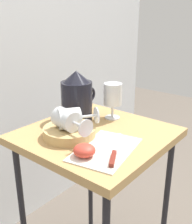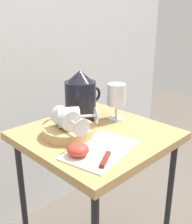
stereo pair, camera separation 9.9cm
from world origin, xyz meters
TOP-DOWN VIEW (x-y plane):
  - table at (0.00, 0.00)m, footprint 0.51×0.50m
  - linen_napkin at (-0.09, -0.11)m, footprint 0.28×0.21m
  - basket_tray at (-0.09, 0.05)m, footprint 0.19×0.19m
  - pitcher at (0.05, 0.15)m, footprint 0.18×0.13m
  - wine_glass_upright at (0.16, 0.04)m, footprint 0.08×0.08m
  - wine_glass_tipped_near at (-0.09, 0.04)m, footprint 0.15×0.13m
  - wine_glass_tipped_far at (-0.10, 0.04)m, footprint 0.09×0.16m
  - apple_half_left at (-0.17, -0.09)m, footprint 0.07×0.07m
  - knife at (-0.10, -0.16)m, footprint 0.21×0.13m

SIDE VIEW (x-z plane):
  - table at x=0.00m, z-range 0.28..0.99m
  - linen_napkin at x=-0.09m, z-range 0.71..0.72m
  - knife at x=-0.10m, z-range 0.72..0.73m
  - basket_tray at x=-0.09m, z-range 0.71..0.75m
  - apple_half_left at x=-0.17m, z-range 0.72..0.76m
  - wine_glass_tipped_far at x=-0.10m, z-range 0.75..0.82m
  - wine_glass_tipped_near at x=-0.09m, z-range 0.75..0.82m
  - pitcher at x=0.05m, z-range 0.69..0.90m
  - wine_glass_upright at x=0.16m, z-range 0.74..0.89m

